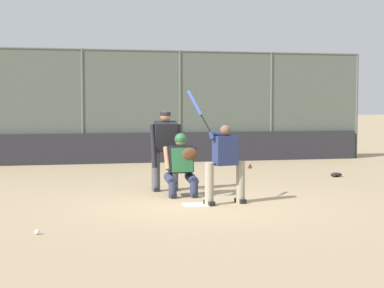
{
  "coord_description": "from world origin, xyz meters",
  "views": [
    {
      "loc": [
        2.68,
        11.28,
        1.86
      ],
      "look_at": [
        -0.17,
        -1.0,
        1.05
      ],
      "focal_mm": 60.0,
      "sensor_mm": 36.0,
      "label": 1
    }
  ],
  "objects_px": {
    "spare_bat_near_backstop": "(250,166)",
    "umpire_home": "(165,149)",
    "catcher_behind_plate": "(181,164)",
    "baseball_loose": "(37,232)",
    "batter_at_plate": "(224,161)",
    "fielding_glove_on_dirt": "(336,175)"
  },
  "relations": [
    {
      "from": "batter_at_plate",
      "to": "fielding_glove_on_dirt",
      "type": "bearing_deg",
      "value": -150.25
    },
    {
      "from": "fielding_glove_on_dirt",
      "to": "baseball_loose",
      "type": "distance_m",
      "value": 9.15
    },
    {
      "from": "catcher_behind_plate",
      "to": "umpire_home",
      "type": "distance_m",
      "value": 0.87
    },
    {
      "from": "spare_bat_near_backstop",
      "to": "umpire_home",
      "type": "bearing_deg",
      "value": -16.58
    },
    {
      "from": "umpire_home",
      "to": "baseball_loose",
      "type": "relative_size",
      "value": 22.66
    },
    {
      "from": "baseball_loose",
      "to": "umpire_home",
      "type": "bearing_deg",
      "value": -123.12
    },
    {
      "from": "batter_at_plate",
      "to": "spare_bat_near_backstop",
      "type": "relative_size",
      "value": 2.68
    },
    {
      "from": "batter_at_plate",
      "to": "catcher_behind_plate",
      "type": "relative_size",
      "value": 1.66
    },
    {
      "from": "umpire_home",
      "to": "fielding_glove_on_dirt",
      "type": "height_order",
      "value": "umpire_home"
    },
    {
      "from": "batter_at_plate",
      "to": "umpire_home",
      "type": "height_order",
      "value": "batter_at_plate"
    },
    {
      "from": "batter_at_plate",
      "to": "catcher_behind_plate",
      "type": "distance_m",
      "value": 1.27
    },
    {
      "from": "baseball_loose",
      "to": "fielding_glove_on_dirt",
      "type": "bearing_deg",
      "value": -142.52
    },
    {
      "from": "spare_bat_near_backstop",
      "to": "baseball_loose",
      "type": "relative_size",
      "value": 10.53
    },
    {
      "from": "fielding_glove_on_dirt",
      "to": "catcher_behind_plate",
      "type": "bearing_deg",
      "value": 28.17
    },
    {
      "from": "catcher_behind_plate",
      "to": "baseball_loose",
      "type": "xyz_separation_m",
      "value": [
        2.77,
        3.16,
        -0.62
      ]
    },
    {
      "from": "spare_bat_near_backstop",
      "to": "baseball_loose",
      "type": "bearing_deg",
      "value": -14.6
    },
    {
      "from": "catcher_behind_plate",
      "to": "spare_bat_near_backstop",
      "type": "height_order",
      "value": "catcher_behind_plate"
    },
    {
      "from": "fielding_glove_on_dirt",
      "to": "baseball_loose",
      "type": "bearing_deg",
      "value": 37.48
    },
    {
      "from": "batter_at_plate",
      "to": "fielding_glove_on_dirt",
      "type": "distance_m",
      "value": 5.34
    },
    {
      "from": "baseball_loose",
      "to": "batter_at_plate",
      "type": "bearing_deg",
      "value": -148.61
    },
    {
      "from": "fielding_glove_on_dirt",
      "to": "baseball_loose",
      "type": "relative_size",
      "value": 4.09
    },
    {
      "from": "catcher_behind_plate",
      "to": "spare_bat_near_backstop",
      "type": "bearing_deg",
      "value": -121.6
    }
  ]
}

